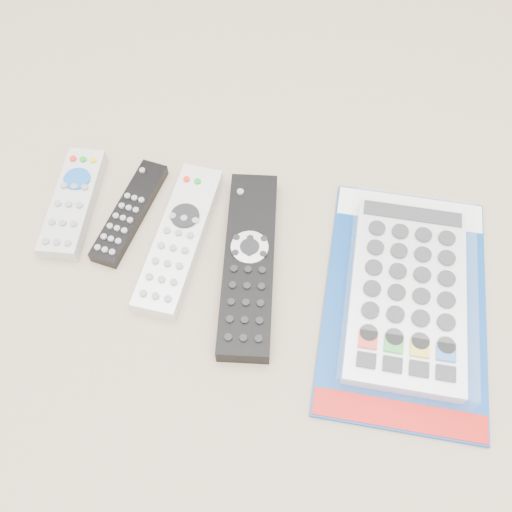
% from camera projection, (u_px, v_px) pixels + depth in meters
% --- Properties ---
extents(remote_small_grey, '(0.07, 0.17, 0.03)m').
position_uv_depth(remote_small_grey, '(73.00, 203.00, 0.76)').
color(remote_small_grey, '#A9A9AB').
rests_on(remote_small_grey, ground).
extents(remote_slim_black, '(0.06, 0.17, 0.02)m').
position_uv_depth(remote_slim_black, '(130.00, 212.00, 0.75)').
color(remote_slim_black, black).
rests_on(remote_slim_black, ground).
extents(remote_silver_dvd, '(0.06, 0.22, 0.03)m').
position_uv_depth(remote_silver_dvd, '(179.00, 238.00, 0.73)').
color(remote_silver_dvd, silver).
rests_on(remote_silver_dvd, ground).
extents(remote_large_black, '(0.10, 0.26, 0.03)m').
position_uv_depth(remote_large_black, '(249.00, 263.00, 0.71)').
color(remote_large_black, black).
rests_on(remote_large_black, ground).
extents(jumbo_remote_packaged, '(0.20, 0.32, 0.04)m').
position_uv_depth(jumbo_remote_packaged, '(408.00, 292.00, 0.68)').
color(jumbo_remote_packaged, navy).
rests_on(jumbo_remote_packaged, ground).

